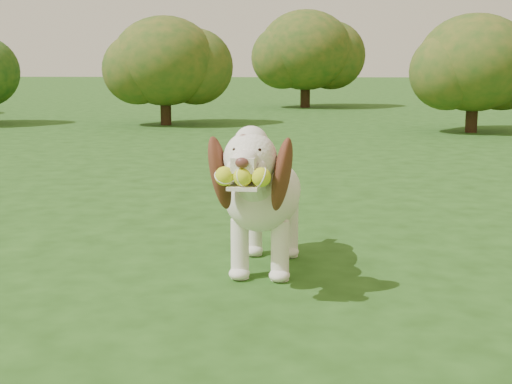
{
  "coord_description": "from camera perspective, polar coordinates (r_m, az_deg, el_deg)",
  "views": [
    {
      "loc": [
        0.12,
        -2.75,
        0.96
      ],
      "look_at": [
        -0.09,
        0.21,
        0.42
      ],
      "focal_mm": 50.0,
      "sensor_mm": 36.0,
      "label": 1
    }
  ],
  "objects": [
    {
      "name": "shrub_i",
      "position": [
        15.0,
        4.0,
        11.26
      ],
      "size": [
        1.93,
        1.93,
        2.0
      ],
      "color": "#382314",
      "rests_on": "ground"
    },
    {
      "name": "ground",
      "position": [
        2.92,
        1.55,
        -8.84
      ],
      "size": [
        80.0,
        80.0,
        0.0
      ],
      "primitive_type": "plane",
      "color": "#1E4112",
      "rests_on": "ground"
    },
    {
      "name": "dog",
      "position": [
        3.23,
        0.61,
        0.02
      ],
      "size": [
        0.41,
        1.09,
        0.71
      ],
      "rotation": [
        0.0,
        0.0,
        -0.09
      ],
      "color": "white",
      "rests_on": "ground"
    },
    {
      "name": "shrub_c",
      "position": [
        10.13,
        17.09,
        9.85
      ],
      "size": [
        1.53,
        1.53,
        1.59
      ],
      "color": "#382314",
      "rests_on": "ground"
    },
    {
      "name": "shrub_b",
      "position": [
        10.93,
        -7.32,
        10.35
      ],
      "size": [
        1.57,
        1.57,
        1.63
      ],
      "color": "#382314",
      "rests_on": "ground"
    }
  ]
}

